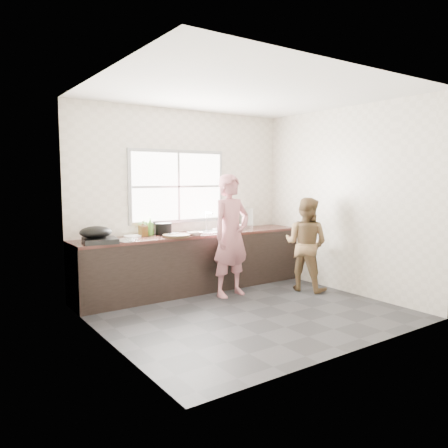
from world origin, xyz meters
TOP-DOWN VIEW (x-y plane):
  - floor at (0.00, 0.00)m, footprint 3.60×3.20m
  - ceiling at (0.00, 0.00)m, footprint 3.60×3.20m
  - wall_back at (0.00, 1.60)m, footprint 3.60×0.01m
  - wall_left at (-1.80, 0.00)m, footprint 0.01×3.20m
  - wall_right at (1.80, 0.00)m, footprint 0.01×3.20m
  - wall_front at (0.00, -1.60)m, footprint 3.60×0.01m
  - cabinet at (0.00, 1.29)m, footprint 3.60×0.62m
  - countertop at (0.00, 1.29)m, footprint 3.60×0.64m
  - sink at (0.35, 1.29)m, footprint 0.55×0.45m
  - faucet at (0.35, 1.49)m, footprint 0.02×0.02m
  - window_frame at (-0.10, 1.59)m, footprint 1.60×0.05m
  - window_glazing at (-0.10, 1.57)m, footprint 1.50×0.01m
  - woman at (0.28, 0.74)m, footprint 0.63×0.45m
  - person_side at (1.39, 0.35)m, footprint 0.74×0.83m
  - cutting_board at (-0.41, 1.08)m, footprint 0.49×0.49m
  - cleaver at (-0.41, 1.18)m, footprint 0.20×0.15m
  - bowl_mince at (-0.10, 1.08)m, footprint 0.23×0.23m
  - bowl_crabs at (0.72, 1.29)m, footprint 0.26×0.26m
  - bowl_held at (0.43, 1.31)m, footprint 0.22×0.22m
  - black_pot at (-0.44, 1.41)m, footprint 0.28×0.28m
  - plate_food at (-0.90, 1.45)m, footprint 0.25×0.25m
  - bottle_green at (-0.63, 1.44)m, footprint 0.13×0.13m
  - bottle_brown_tall at (-0.75, 1.43)m, footprint 0.11×0.11m
  - bottle_brown_short at (-0.61, 1.52)m, footprint 0.15×0.15m
  - glass_jar at (-0.75, 1.42)m, footprint 0.09×0.09m
  - burner at (-1.47, 1.15)m, footprint 0.48×0.48m
  - wok at (-1.51, 1.19)m, footprint 0.44×0.44m
  - dish_rack at (0.96, 1.52)m, footprint 0.46×0.34m
  - pot_lid_left at (-1.15, 1.11)m, footprint 0.27×0.27m
  - pot_lid_right at (-1.06, 1.22)m, footprint 0.29×0.29m

SIDE VIEW (x-z plane):
  - floor at x=0.00m, z-range -0.01..0.00m
  - cabinet at x=0.00m, z-range 0.00..0.82m
  - person_side at x=1.39m, z-range 0.00..1.39m
  - woman at x=0.28m, z-range 0.00..1.62m
  - countertop at x=0.00m, z-range 0.82..0.86m
  - sink at x=0.35m, z-range 0.85..0.88m
  - pot_lid_right at x=-1.06m, z-range 0.86..0.87m
  - pot_lid_left at x=-1.15m, z-range 0.86..0.87m
  - plate_food at x=-0.90m, z-range 0.86..0.88m
  - cutting_board at x=-0.41m, z-range 0.86..0.90m
  - bowl_mince at x=-0.10m, z-range 0.86..0.91m
  - bowl_held at x=0.43m, z-range 0.86..0.92m
  - burner at x=-1.47m, z-range 0.86..0.92m
  - bowl_crabs at x=0.72m, z-range 0.86..0.93m
  - cleaver at x=-0.41m, z-range 0.90..0.91m
  - glass_jar at x=-0.75m, z-range 0.86..0.96m
  - bottle_brown_short at x=-0.61m, z-range 0.86..1.02m
  - black_pot at x=-0.44m, z-range 0.86..1.03m
  - bottle_brown_tall at x=-0.75m, z-range 0.86..1.07m
  - bottle_green at x=-0.63m, z-range 0.86..1.13m
  - wok at x=-1.51m, z-range 0.92..1.07m
  - faucet at x=0.35m, z-range 0.86..1.16m
  - dish_rack at x=0.96m, z-range 0.86..1.19m
  - wall_back at x=0.00m, z-range 0.00..2.70m
  - wall_left at x=-1.80m, z-range 0.00..2.70m
  - wall_right at x=1.80m, z-range 0.00..2.70m
  - wall_front at x=0.00m, z-range 0.00..2.70m
  - window_glazing at x=-0.10m, z-range 1.05..2.05m
  - window_frame at x=-0.10m, z-range 1.00..2.10m
  - ceiling at x=0.00m, z-range 2.70..2.71m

